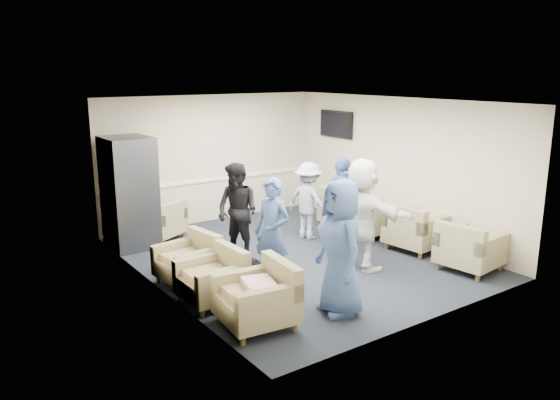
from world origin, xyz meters
TOP-DOWN VIEW (x-y plane):
  - floor at (0.00, 0.00)m, footprint 6.00×6.00m
  - ceiling at (0.00, 0.00)m, footprint 6.00×6.00m
  - back_wall at (0.00, 3.00)m, footprint 5.00×0.02m
  - front_wall at (0.00, -3.00)m, footprint 5.00×0.02m
  - left_wall at (-2.50, 0.00)m, footprint 0.02×6.00m
  - right_wall at (2.50, 0.00)m, footprint 0.02×6.00m
  - chair_rail at (0.00, 2.98)m, footprint 4.98×0.04m
  - tv at (2.44, 1.80)m, footprint 0.10×1.00m
  - armchair_left_near at (-1.91, -1.87)m, footprint 0.97×0.97m
  - armchair_left_mid at (-2.03, -0.88)m, footprint 0.83×0.83m
  - armchair_left_far at (-1.99, -0.00)m, footprint 0.90×0.90m
  - armchair_right_near at (1.93, -2.14)m, footprint 0.97×0.97m
  - armchair_right_midnear at (2.01, -0.92)m, footprint 0.99×0.99m
  - armchair_right_midfar at (1.90, 0.20)m, footprint 0.85×0.85m
  - armchair_right_far at (1.91, 0.84)m, footprint 0.98×0.98m
  - armchair_corner at (-1.49, 2.31)m, footprint 1.08×1.08m
  - vending_machine at (-2.09, 2.25)m, footprint 0.82×0.96m
  - backpack at (-1.31, -0.68)m, footprint 0.30×0.24m
  - pillow at (-1.92, -1.86)m, footprint 0.47×0.56m
  - person_front_left at (-0.82, -2.14)m, footprint 0.77×1.01m
  - person_mid_left at (-1.01, -0.81)m, footprint 0.59×0.71m
  - person_back_left at (-0.83, 0.53)m, footprint 0.86×0.97m
  - person_back_right at (0.89, 0.76)m, footprint 0.78×1.07m
  - person_mid_right at (0.92, -0.17)m, footprint 0.50×1.03m
  - person_front_right at (0.58, -1.05)m, footprint 0.80×1.77m

SIDE VIEW (x-z plane):
  - floor at x=0.00m, z-range 0.00..0.00m
  - backpack at x=-1.31m, z-range 0.01..0.46m
  - armchair_corner at x=-1.49m, z-range 0.00..0.64m
  - armchair_left_far at x=-1.99m, z-range 0.00..0.64m
  - armchair_left_mid at x=-2.03m, z-range 0.00..0.65m
  - armchair_right_midfar at x=1.90m, z-range 0.00..0.68m
  - armchair_right_near at x=1.93m, z-range 0.00..0.70m
  - armchair_left_near at x=-1.91m, z-range 0.00..0.71m
  - armchair_right_midnear at x=2.01m, z-range 0.00..0.73m
  - armchair_right_far at x=1.91m, z-range 0.00..0.73m
  - pillow at x=-1.92m, z-range 0.47..0.61m
  - person_back_right at x=0.89m, z-range 0.00..1.49m
  - person_mid_left at x=-1.01m, z-range 0.00..1.65m
  - person_back_left at x=-0.83m, z-range 0.00..1.67m
  - person_mid_right at x=0.92m, z-range 0.00..1.71m
  - chair_rail at x=0.00m, z-range 0.87..0.93m
  - person_front_left at x=-0.82m, z-range 0.00..1.84m
  - person_front_right at x=0.58m, z-range 0.00..1.85m
  - vending_machine at x=-2.09m, z-range 0.00..2.04m
  - back_wall at x=0.00m, z-range 0.00..2.70m
  - front_wall at x=0.00m, z-range 0.00..2.70m
  - left_wall at x=-2.50m, z-range 0.00..2.70m
  - right_wall at x=2.50m, z-range 0.00..2.70m
  - tv at x=2.44m, z-range 1.76..2.34m
  - ceiling at x=0.00m, z-range 2.70..2.70m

